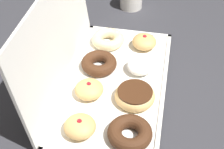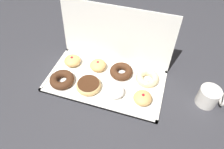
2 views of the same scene
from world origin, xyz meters
name	(u,v)px [view 2 (image 2 of 2)]	position (x,y,z in m)	size (l,w,h in m)	color
ground_plane	(105,82)	(0.00, 0.00, 0.00)	(3.00, 3.00, 0.00)	#333338
donut_box	(105,81)	(0.00, 0.00, 0.01)	(0.57, 0.30, 0.01)	white
box_lid_open	(116,36)	(0.00, 0.17, 0.16)	(0.57, 0.31, 0.01)	white
chocolate_cake_ring_donut_0	(62,80)	(-0.20, -0.07, 0.03)	(0.12, 0.12, 0.04)	#472816
chocolate_frosted_donut_1	(89,85)	(-0.06, -0.07, 0.03)	(0.12, 0.12, 0.04)	#E5B770
powdered_filled_donut_2	(115,91)	(0.07, -0.06, 0.03)	(0.08, 0.08, 0.04)	white
jelly_filled_donut_3	(143,98)	(0.20, -0.06, 0.03)	(0.08, 0.08, 0.05)	tan
jelly_filled_donut_4	(72,61)	(-0.20, 0.06, 0.03)	(0.09, 0.09, 0.05)	tan
jelly_filled_donut_5	(98,65)	(-0.06, 0.07, 0.03)	(0.09, 0.09, 0.05)	tan
chocolate_cake_ring_donut_6	(121,71)	(0.06, 0.07, 0.03)	(0.12, 0.12, 0.04)	#472816
cruller_donut_7	(147,78)	(0.20, 0.07, 0.03)	(0.11, 0.11, 0.04)	beige
coffee_mug	(209,96)	(0.48, 0.03, 0.05)	(0.11, 0.09, 0.09)	white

